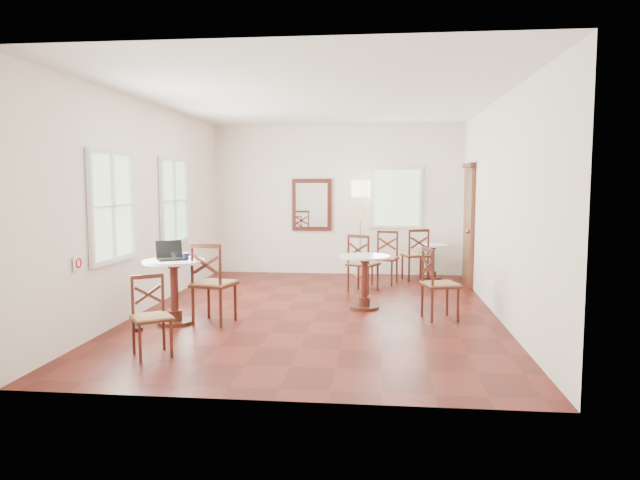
# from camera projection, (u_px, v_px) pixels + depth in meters

# --- Properties ---
(ground) EXTENTS (7.00, 7.00, 0.00)m
(ground) POSITION_uv_depth(u_px,v_px,m) (318.00, 311.00, 8.37)
(ground) COLOR #51130D
(ground) RESTS_ON ground
(room_shell) EXTENTS (5.02, 7.02, 3.01)m
(room_shell) POSITION_uv_depth(u_px,v_px,m) (316.00, 180.00, 8.47)
(room_shell) COLOR white
(room_shell) RESTS_ON ground
(cafe_table_near) EXTENTS (0.80, 0.80, 0.84)m
(cafe_table_near) POSITION_uv_depth(u_px,v_px,m) (174.00, 284.00, 7.55)
(cafe_table_near) COLOR #431B10
(cafe_table_near) RESTS_ON ground
(cafe_table_mid) EXTENTS (0.74, 0.74, 0.79)m
(cafe_table_mid) POSITION_uv_depth(u_px,v_px,m) (365.00, 276.00, 8.48)
(cafe_table_mid) COLOR #431B10
(cafe_table_mid) RESTS_ON ground
(cafe_table_back) EXTENTS (0.63, 0.63, 0.67)m
(cafe_table_back) POSITION_uv_depth(u_px,v_px,m) (433.00, 258.00, 11.12)
(cafe_table_back) COLOR #431B10
(cafe_table_back) RESTS_ON ground
(chair_near_a) EXTENTS (0.59, 0.59, 1.07)m
(chair_near_a) POSITION_uv_depth(u_px,v_px,m) (213.00, 283.00, 7.59)
(chair_near_a) COLOR #431B10
(chair_near_a) RESTS_ON ground
(chair_near_b) EXTENTS (0.55, 0.55, 0.86)m
(chair_near_b) POSITION_uv_depth(u_px,v_px,m) (151.00, 316.00, 6.17)
(chair_near_b) COLOR #431B10
(chair_near_b) RESTS_ON ground
(chair_mid_a) EXTENTS (0.60, 0.60, 0.99)m
(chair_mid_a) POSITION_uv_depth(u_px,v_px,m) (362.00, 263.00, 9.77)
(chair_mid_a) COLOR #431B10
(chair_mid_a) RESTS_ON ground
(chair_mid_b) EXTENTS (0.56, 0.56, 0.97)m
(chair_mid_b) POSITION_uv_depth(u_px,v_px,m) (438.00, 284.00, 7.82)
(chair_mid_b) COLOR #431B10
(chair_mid_b) RESTS_ON ground
(chair_back_a) EXTENTS (0.57, 0.57, 0.99)m
(chair_back_a) POSITION_uv_depth(u_px,v_px,m) (416.00, 255.00, 10.96)
(chair_back_a) COLOR #431B10
(chair_back_a) RESTS_ON ground
(chair_back_b) EXTENTS (0.55, 0.55, 0.97)m
(chair_back_b) POSITION_uv_depth(u_px,v_px,m) (385.00, 258.00, 10.58)
(chair_back_b) COLOR #431B10
(chair_back_b) RESTS_ON ground
(floor_lamp) EXTENTS (0.37, 0.37, 1.89)m
(floor_lamp) POSITION_uv_depth(u_px,v_px,m) (361.00, 195.00, 11.28)
(floor_lamp) COLOR #BF8C3F
(floor_lamp) RESTS_ON ground
(laptop) EXTENTS (0.44, 0.42, 0.24)m
(laptop) POSITION_uv_depth(u_px,v_px,m) (170.00, 255.00, 7.57)
(laptop) COLOR black
(laptop) RESTS_ON cafe_table_near
(mouse) EXTENTS (0.12, 0.09, 0.04)m
(mouse) POSITION_uv_depth(u_px,v_px,m) (163.00, 258.00, 7.62)
(mouse) COLOR black
(mouse) RESTS_ON cafe_table_near
(navy_mug) EXTENTS (0.12, 0.08, 0.09)m
(navy_mug) POSITION_uv_depth(u_px,v_px,m) (186.00, 256.00, 7.53)
(navy_mug) COLOR black
(navy_mug) RESTS_ON cafe_table_near
(water_glass) EXTENTS (0.06, 0.06, 0.11)m
(water_glass) POSITION_uv_depth(u_px,v_px,m) (174.00, 256.00, 7.47)
(water_glass) COLOR white
(water_glass) RESTS_ON cafe_table_near
(power_adapter) EXTENTS (0.11, 0.07, 0.05)m
(power_adapter) POSITION_uv_depth(u_px,v_px,m) (137.00, 330.00, 7.20)
(power_adapter) COLOR black
(power_adapter) RESTS_ON ground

